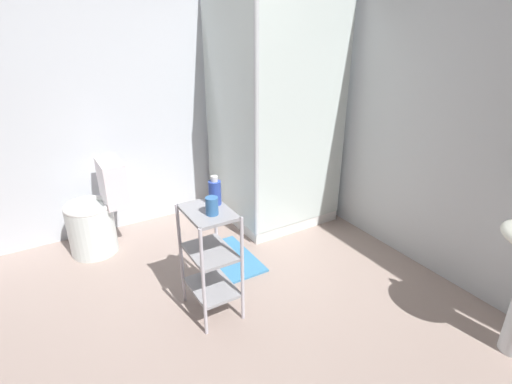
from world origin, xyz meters
name	(u,v)px	position (x,y,z in m)	size (l,w,h in m)	color
ground_plane	(211,350)	(0.00, 0.00, -0.01)	(4.20, 4.20, 0.02)	#A38D83
wall_back	(451,104)	(0.01, 1.85, 1.25)	(4.20, 0.14, 2.50)	silver
wall_left	(110,89)	(-1.85, 0.00, 1.25)	(0.10, 4.20, 2.50)	silver
shower_stall	(269,174)	(-1.22, 1.19, 0.46)	(0.92, 0.92, 2.00)	white
toilet	(97,216)	(-1.48, -0.32, 0.31)	(0.37, 0.49, 0.76)	white
storage_cart	(210,254)	(-0.31, 0.16, 0.44)	(0.38, 0.28, 0.74)	silver
shampoo_bottle_blue	(215,192)	(-0.37, 0.24, 0.82)	(0.08, 0.08, 0.18)	#304DB4
rinse_cup	(212,206)	(-0.26, 0.16, 0.79)	(0.07, 0.07, 0.11)	#3870B2
bath_mat	(228,259)	(-0.78, 0.51, 0.01)	(0.60, 0.40, 0.02)	teal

